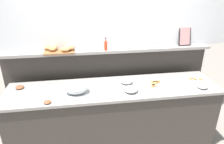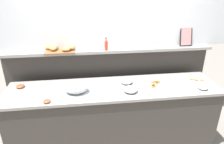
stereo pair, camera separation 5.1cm
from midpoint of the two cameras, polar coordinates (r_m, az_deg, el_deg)
The scene contains 17 objects.
ground_plane at distance 3.66m, azimuth -0.46°, elevation -12.50°, with size 12.00×12.00×0.00m, color gray.
buffet_counter at distance 2.91m, azimuth 0.97°, elevation -12.20°, with size 2.75×0.66×0.91m.
back_ledge_unit at distance 3.22m, azimuth -0.30°, elevation -3.76°, with size 2.99×0.22×1.29m.
upper_wall_panel at distance 2.89m, azimuth -0.42°, elevation 19.36°, with size 3.59×0.08×1.31m, color white.
sandwich_platter_side at distance 3.09m, azimuth 22.17°, elevation -1.90°, with size 0.33×0.21×0.04m.
sandwich_platter_rear at distance 2.79m, azimuth 12.82°, elevation -3.39°, with size 0.30×0.18×0.04m.
serving_cloche at distance 2.54m, azimuth -9.32°, elevation -4.38°, with size 0.34×0.24×0.17m.
glass_bowl_large at distance 2.57m, azimuth 5.68°, elevation -4.88°, with size 0.17×0.17×0.07m.
glass_bowl_medium at distance 2.88m, azimuth 24.30°, elevation -3.90°, with size 0.13×0.13×0.05m.
glass_bowl_small at distance 2.77m, azimuth 4.55°, elevation -2.63°, with size 0.16×0.16×0.06m.
condiment_bowl_dark at distance 2.46m, azimuth -16.99°, elevation -7.76°, with size 0.08×0.08×0.03m, color brown.
condiment_bowl_red at distance 2.90m, azimuth -23.56°, elevation -3.64°, with size 0.10×0.10×0.04m, color brown.
hot_sauce_bottle at distance 2.86m, azimuth -1.11°, elevation 7.53°, with size 0.04×0.04×0.18m.
salt_shaker at distance 3.05m, azimuth 11.76°, elevation 7.37°, with size 0.03×0.03×0.09m.
pepper_shaker at distance 3.06m, azimuth 12.54°, elevation 7.38°, with size 0.03×0.03×0.09m.
bread_basket at distance 2.90m, azimuth -13.34°, elevation 6.32°, with size 0.44×0.26×0.08m.
framed_picture at distance 3.25m, azimuth 20.21°, elevation 9.18°, with size 0.18×0.07×0.28m.
Camera 2 is at (-0.32, -2.33, 2.17)m, focal length 33.07 mm.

